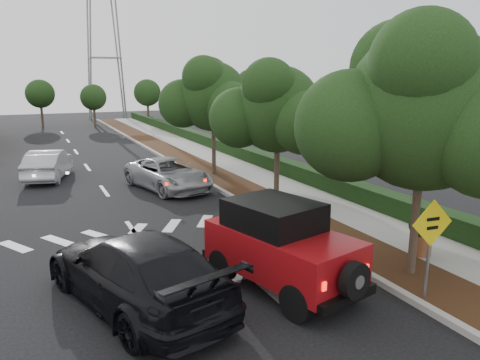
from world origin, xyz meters
TOP-DOWN VIEW (x-y plane):
  - ground at (0.00, 0.00)m, footprint 120.00×120.00m
  - curb at (4.60, 12.00)m, footprint 0.20×70.00m
  - planting_strip at (5.60, 12.00)m, footprint 1.80×70.00m
  - sidewalk at (7.50, 12.00)m, footprint 2.00×70.00m
  - hedge at (8.90, 12.00)m, footprint 0.80×70.00m
  - transmission_tower at (6.00, 48.00)m, footprint 7.00×4.00m
  - street_tree_near at (5.60, -0.50)m, footprint 3.80×3.80m
  - street_tree_mid at (5.60, 6.50)m, footprint 3.20×3.20m
  - street_tree_far at (5.60, 13.00)m, footprint 3.40×3.40m
  - red_jeep at (2.24, 0.44)m, footprint 2.69×4.28m
  - silver_suv_ahead at (2.68, 11.17)m, footprint 3.37×5.33m
  - black_suv_oncoming at (-1.00, 0.92)m, footprint 3.74×6.01m
  - silver_sedan_oncoming at (-2.07, 15.68)m, footprint 2.64×4.65m
  - speed_hump_sign at (4.91, -1.64)m, footprint 1.06×0.12m
  - terracotta_planter at (6.73, 0.32)m, footprint 0.72×0.72m

SIDE VIEW (x-z plane):
  - ground at x=0.00m, z-range 0.00..0.00m
  - transmission_tower at x=6.00m, z-range -14.00..14.00m
  - street_tree_near at x=5.60m, z-range -2.96..2.96m
  - street_tree_mid at x=5.60m, z-range -2.66..2.66m
  - street_tree_far at x=5.60m, z-range -2.81..2.81m
  - planting_strip at x=5.60m, z-range 0.00..0.12m
  - sidewalk at x=7.50m, z-range 0.00..0.12m
  - curb at x=4.60m, z-range 0.00..0.15m
  - hedge at x=8.90m, z-range 0.00..0.80m
  - silver_suv_ahead at x=2.68m, z-range 0.00..1.37m
  - silver_sedan_oncoming at x=-2.07m, z-range 0.00..1.45m
  - black_suv_oncoming at x=-1.00m, z-range 0.00..1.63m
  - terracotta_planter at x=6.73m, z-range 0.22..1.48m
  - red_jeep at x=2.24m, z-range 0.02..2.11m
  - speed_hump_sign at x=4.91m, z-range 0.43..2.69m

